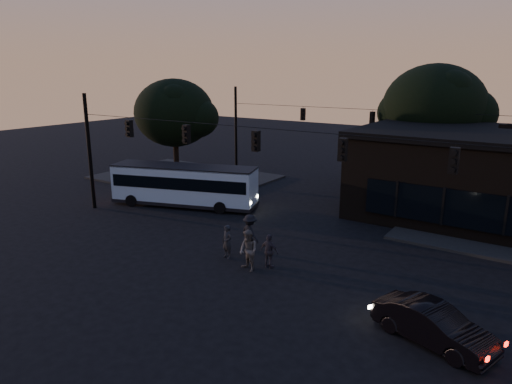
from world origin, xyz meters
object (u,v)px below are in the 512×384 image
Objects in this scene: pedestrian_c at (269,251)px; pedestrian_d at (250,233)px; bus at (184,183)px; pedestrian_a at (227,242)px; car at (433,325)px; pedestrian_b at (248,251)px; building at (490,176)px.

pedestrian_c is 2.22m from pedestrian_d.
bus is at bearing -27.00° from pedestrian_c.
pedestrian_d is at bearing -45.51° from bus.
car is at bearing 1.73° from pedestrian_a.
pedestrian_c is 0.85× the size of pedestrian_d.
car is 8.49m from pedestrian_b.
pedestrian_b is at bearing 50.77° from pedestrian_c.
bus reaches higher than pedestrian_d.
pedestrian_d is at bearing 84.36° from pedestrian_a.
pedestrian_d is at bearing 141.28° from pedestrian_b.
building is 8.04× the size of pedestrian_b.
pedestrian_b is (9.51, -6.14, -0.59)m from bus.
pedestrian_d is (-1.89, 1.17, 0.15)m from pedestrian_c.
pedestrian_c is at bearing 68.50° from pedestrian_b.
pedestrian_d reaches higher than pedestrian_a.
car is (17.90, -7.45, -0.88)m from bus.
building reaches higher than car.
pedestrian_c is (2.32, 0.16, -0.02)m from pedestrian_a.
pedestrian_a is at bearing -53.79° from bus.
pedestrian_c is at bearing 169.31° from pedestrian_d.
car is 8.02m from pedestrian_c.
pedestrian_a is 0.87× the size of pedestrian_b.
building is 16.46m from pedestrian_b.
pedestrian_a is (-9.47, -13.78, -1.87)m from building.
building is 9.46× the size of pedestrian_c.
pedestrian_c reaches higher than car.
car is at bearing -41.13° from bus.
pedestrian_c is (0.65, 0.77, -0.14)m from pedestrian_b.
pedestrian_c is at bearing 92.67° from car.
pedestrian_a reaches higher than pedestrian_c.
pedestrian_b reaches higher than car.
building is at bearing -104.86° from pedestrian_d.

